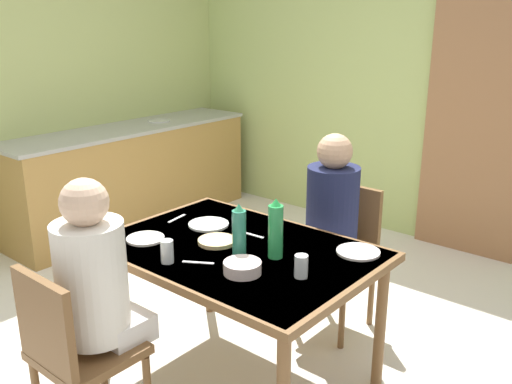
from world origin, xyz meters
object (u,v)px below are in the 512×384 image
at_px(dining_table, 237,261).
at_px(water_bottle_green_far, 276,230).
at_px(chair_near_diner, 73,350).
at_px(serving_bowl_center, 242,268).
at_px(chair_far_diner, 341,248).
at_px(water_bottle_green_near, 239,233).
at_px(person_near_diner, 94,277).
at_px(person_far_diner, 331,209).
at_px(kitchen_counter, 132,175).

xyz_separation_m(dining_table, water_bottle_green_far, (0.22, 0.03, 0.21)).
bearing_deg(water_bottle_green_far, chair_near_diner, -115.56).
xyz_separation_m(water_bottle_green_far, serving_bowl_center, (-0.00, -0.23, -0.11)).
bearing_deg(serving_bowl_center, chair_near_diner, -122.93).
distance_m(chair_far_diner, serving_bowl_center, 1.07).
relative_size(chair_near_diner, serving_bowl_center, 5.12).
relative_size(dining_table, serving_bowl_center, 7.92).
relative_size(chair_far_diner, water_bottle_green_near, 3.22).
bearing_deg(person_near_diner, person_far_diner, 77.86).
bearing_deg(dining_table, kitchen_counter, 153.80).
bearing_deg(kitchen_counter, chair_far_diner, -7.31).
bearing_deg(dining_table, water_bottle_green_near, -42.07).
bearing_deg(serving_bowl_center, water_bottle_green_near, 136.30).
bearing_deg(water_bottle_green_near, chair_far_diner, 89.16).
height_order(person_far_diner, serving_bowl_center, person_far_diner).
bearing_deg(chair_far_diner, water_bottle_green_near, 89.16).
distance_m(dining_table, person_far_diner, 0.71).
height_order(dining_table, chair_near_diner, chair_near_diner).
distance_m(chair_far_diner, person_far_diner, 0.31).
height_order(chair_near_diner, person_near_diner, person_near_diner).
height_order(chair_near_diner, water_bottle_green_near, water_bottle_green_near).
bearing_deg(chair_far_diner, water_bottle_green_far, 98.05).
xyz_separation_m(water_bottle_green_near, serving_bowl_center, (0.12, -0.12, -0.10)).
bearing_deg(chair_near_diner, chair_far_diner, 79.82).
height_order(kitchen_counter, person_near_diner, person_near_diner).
relative_size(kitchen_counter, person_far_diner, 3.09).
xyz_separation_m(chair_far_diner, person_near_diner, (-0.30, -1.51, 0.28)).
bearing_deg(serving_bowl_center, chair_far_diner, 96.00).
bearing_deg(kitchen_counter, water_bottle_green_near, -26.93).
relative_size(chair_near_diner, water_bottle_green_near, 3.22).
distance_m(person_near_diner, serving_bowl_center, 0.63).
height_order(chair_near_diner, water_bottle_green_far, water_bottle_green_far).
bearing_deg(serving_bowl_center, water_bottle_green_far, 88.84).
relative_size(chair_near_diner, water_bottle_green_far, 2.97).
height_order(person_near_diner, water_bottle_green_far, person_near_diner).
bearing_deg(water_bottle_green_near, chair_near_diner, -110.92).
distance_m(dining_table, water_bottle_green_far, 0.31).
distance_m(dining_table, person_near_diner, 0.72).
bearing_deg(person_far_diner, person_near_diner, 77.86).
relative_size(kitchen_counter, water_bottle_green_near, 8.81).
xyz_separation_m(chair_near_diner, water_bottle_green_near, (0.28, 0.74, 0.37)).
relative_size(kitchen_counter, chair_far_diner, 2.74).
xyz_separation_m(chair_far_diner, water_bottle_green_near, (-0.01, -0.91, 0.37)).
xyz_separation_m(kitchen_counter, chair_near_diner, (2.12, -1.96, 0.05)).
distance_m(person_near_diner, water_bottle_green_far, 0.83).
distance_m(kitchen_counter, water_bottle_green_near, 2.73).
bearing_deg(chair_near_diner, kitchen_counter, 137.22).
distance_m(kitchen_counter, chair_far_diner, 2.44).
distance_m(person_far_diner, serving_bowl_center, 0.90).
height_order(person_near_diner, serving_bowl_center, person_near_diner).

